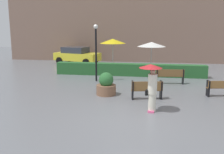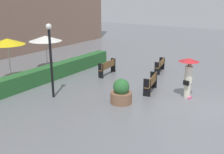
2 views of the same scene
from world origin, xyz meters
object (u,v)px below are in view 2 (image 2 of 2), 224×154
(bench_far_right, at_px, (160,65))
(planter_pot, at_px, (121,93))
(bench_back_row, at_px, (108,67))
(pedestrian_with_umbrella, at_px, (188,73))
(bench_mid_center, at_px, (151,82))
(lamp_post, at_px, (51,53))
(patio_umbrella_white, at_px, (45,38))
(patio_umbrella_yellow, at_px, (7,42))

(bench_far_right, bearing_deg, planter_pot, -173.99)
(bench_back_row, xyz_separation_m, pedestrian_with_umbrella, (-1.09, -5.47, 0.75))
(bench_far_right, height_order, bench_mid_center, bench_mid_center)
(bench_back_row, relative_size, pedestrian_with_umbrella, 0.86)
(lamp_post, distance_m, patio_umbrella_white, 5.33)
(bench_back_row, distance_m, lamp_post, 4.96)
(bench_back_row, xyz_separation_m, planter_pot, (-3.42, -3.12, -0.04))
(bench_far_right, relative_size, bench_mid_center, 1.03)
(lamp_post, distance_m, patio_umbrella_yellow, 3.96)
(patio_umbrella_yellow, bearing_deg, bench_back_row, -43.73)
(bench_back_row, height_order, planter_pot, planter_pot)
(bench_far_right, height_order, lamp_post, lamp_post)
(bench_back_row, bearing_deg, bench_far_right, -45.44)
(bench_far_right, relative_size, patio_umbrella_white, 0.69)
(bench_mid_center, xyz_separation_m, patio_umbrella_yellow, (-2.88, 7.66, 1.82))
(bench_far_right, height_order, patio_umbrella_white, patio_umbrella_white)
(bench_back_row, bearing_deg, planter_pot, -137.64)
(patio_umbrella_white, bearing_deg, bench_far_right, -61.07)
(pedestrian_with_umbrella, xyz_separation_m, patio_umbrella_yellow, (-3.10, 9.48, 1.05))
(patio_umbrella_yellow, bearing_deg, lamp_post, -96.77)
(bench_back_row, relative_size, lamp_post, 0.48)
(patio_umbrella_yellow, height_order, patio_umbrella_white, patio_umbrella_yellow)
(bench_mid_center, xyz_separation_m, patio_umbrella_white, (0.09, 7.80, 1.60))
(bench_far_right, distance_m, pedestrian_with_umbrella, 4.70)
(bench_back_row, xyz_separation_m, patio_umbrella_white, (-1.22, 4.15, 1.58))
(pedestrian_with_umbrella, relative_size, patio_umbrella_yellow, 0.80)
(pedestrian_with_umbrella, bearing_deg, planter_pot, 134.80)
(lamp_post, relative_size, patio_umbrella_white, 1.57)
(bench_mid_center, bearing_deg, bench_back_row, 70.26)
(bench_far_right, bearing_deg, bench_mid_center, -163.10)
(pedestrian_with_umbrella, xyz_separation_m, lamp_post, (-3.57, 5.55, 0.94))
(pedestrian_with_umbrella, height_order, lamp_post, lamp_post)
(bench_back_row, xyz_separation_m, patio_umbrella_yellow, (-4.19, 4.01, 1.80))
(planter_pot, distance_m, patio_umbrella_yellow, 7.40)
(bench_back_row, relative_size, patio_umbrella_yellow, 0.69)
(bench_mid_center, relative_size, pedestrian_with_umbrella, 0.77)
(planter_pot, relative_size, lamp_post, 0.33)
(bench_mid_center, xyz_separation_m, lamp_post, (-3.35, 3.73, 1.71))
(bench_mid_center, xyz_separation_m, pedestrian_with_umbrella, (0.22, -1.82, 0.77))
(bench_far_right, xyz_separation_m, pedestrian_with_umbrella, (-3.55, -2.97, 0.81))
(bench_back_row, height_order, bench_far_right, bench_back_row)
(bench_back_row, distance_m, pedestrian_with_umbrella, 5.63)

